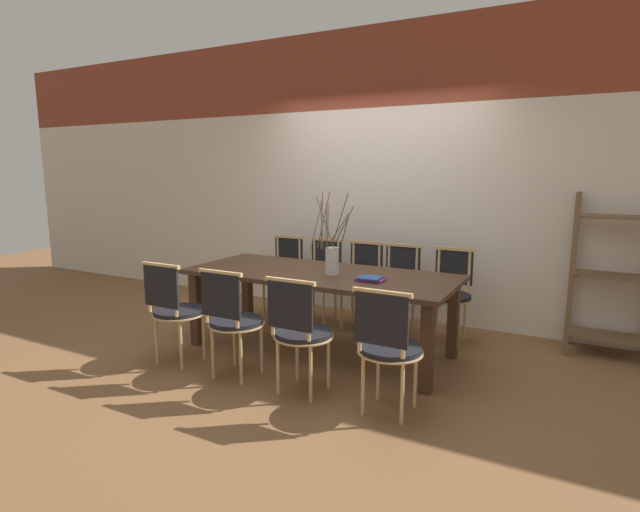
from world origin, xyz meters
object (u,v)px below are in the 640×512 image
object	(u,v)px
shelving_rack	(612,277)
chair_far_center	(361,280)
vase_centerpiece	(332,258)
book_stack	(370,279)
dining_table	(320,282)
chair_near_center	(300,329)

from	to	relation	value
shelving_rack	chair_far_center	bearing A→B (deg)	-173.17
vase_centerpiece	book_stack	xyz separation A→B (m)	(0.40, -0.07, -0.13)
vase_centerpiece	book_stack	world-z (taller)	vase_centerpiece
dining_table	shelving_rack	world-z (taller)	shelving_rack
vase_centerpiece	shelving_rack	bearing A→B (deg)	27.85
chair_far_center	vase_centerpiece	size ratio (longest dim) A/B	1.25
chair_far_center	vase_centerpiece	distance (m)	0.97
dining_table	shelving_rack	distance (m)	2.60
dining_table	chair_far_center	xyz separation A→B (m)	(0.04, 0.86, -0.15)
book_stack	shelving_rack	bearing A→B (deg)	34.39
dining_table	chair_far_center	distance (m)	0.87
chair_far_center	book_stack	distance (m)	1.11
chair_near_center	book_stack	xyz separation A→B (m)	(0.24, 0.76, 0.26)
chair_far_center	vase_centerpiece	bearing A→B (deg)	96.44
dining_table	chair_far_center	size ratio (longest dim) A/B	2.71
chair_far_center	dining_table	bearing A→B (deg)	87.63
chair_near_center	shelving_rack	world-z (taller)	shelving_rack
book_stack	shelving_rack	xyz separation A→B (m)	(1.80, 1.23, -0.03)
chair_near_center	shelving_rack	bearing A→B (deg)	44.25
chair_far_center	shelving_rack	distance (m)	2.33
book_stack	shelving_rack	distance (m)	2.18
chair_far_center	chair_near_center	bearing A→B (deg)	98.51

